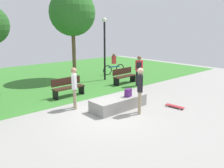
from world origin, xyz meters
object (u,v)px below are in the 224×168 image
(skateboard_by_ledge, at_px, (175,106))
(park_bench_center_lawn, at_px, (124,76))
(skater_performing_trick, at_px, (140,87))
(pedestrian_with_backpack, at_px, (139,68))
(tree_tall_oak, at_px, (72,13))
(lamp_post, at_px, (105,42))
(skater_watching, at_px, (74,85))
(backpack_on_ledge, at_px, (128,93))
(concrete_ledge, at_px, (119,103))
(park_bench_far_right, at_px, (68,87))
(cyclist_on_bicycle, at_px, (114,65))

(skateboard_by_ledge, bearing_deg, park_bench_center_lawn, 72.18)
(skater_performing_trick, height_order, skateboard_by_ledge, skater_performing_trick)
(pedestrian_with_backpack, bearing_deg, tree_tall_oak, 112.11)
(lamp_post, bearing_deg, skater_watching, -142.42)
(backpack_on_ledge, relative_size, tree_tall_oak, 0.06)
(skateboard_by_ledge, bearing_deg, backpack_on_ledge, 138.56)
(concrete_ledge, relative_size, backpack_on_ledge, 7.55)
(park_bench_far_right, height_order, pedestrian_with_backpack, pedestrian_with_backpack)
(park_bench_far_right, xyz_separation_m, cyclist_on_bicycle, (5.47, 2.76, 0.15))
(skateboard_by_ledge, distance_m, lamp_post, 6.62)
(park_bench_center_lawn, xyz_separation_m, lamp_post, (-0.23, 1.53, 1.90))
(concrete_ledge, xyz_separation_m, pedestrian_with_backpack, (3.50, 2.07, 0.80))
(park_bench_far_right, bearing_deg, tree_tall_oak, 53.16)
(tree_tall_oak, bearing_deg, backpack_on_ledge, -102.87)
(cyclist_on_bicycle, bearing_deg, park_bench_center_lawn, -120.23)
(concrete_ledge, xyz_separation_m, skateboard_by_ledge, (1.82, -1.48, -0.18))
(concrete_ledge, distance_m, skater_performing_trick, 1.25)
(concrete_ledge, distance_m, backpack_on_ledge, 0.57)
(park_bench_center_lawn, distance_m, park_bench_far_right, 3.94)
(park_bench_far_right, bearing_deg, concrete_ledge, -77.38)
(tree_tall_oak, xyz_separation_m, pedestrian_with_backpack, (1.69, -4.15, -3.13))
(pedestrian_with_backpack, bearing_deg, skater_watching, -169.86)
(park_bench_far_right, distance_m, cyclist_on_bicycle, 6.13)
(skater_performing_trick, bearing_deg, tree_tall_oak, 77.60)
(skater_watching, relative_size, cyclist_on_bicycle, 0.94)
(park_bench_far_right, height_order, cyclist_on_bicycle, cyclist_on_bicycle)
(concrete_ledge, relative_size, skateboard_by_ledge, 2.96)
(backpack_on_ledge, distance_m, skater_watching, 2.23)
(park_bench_far_right, height_order, lamp_post, lamp_post)
(skater_watching, bearing_deg, concrete_ledge, -41.69)
(tree_tall_oak, relative_size, pedestrian_with_backpack, 3.24)
(skateboard_by_ledge, height_order, cyclist_on_bicycle, cyclist_on_bicycle)
(park_bench_far_right, distance_m, tree_tall_oak, 5.54)
(pedestrian_with_backpack, xyz_separation_m, cyclist_on_bicycle, (1.31, 3.61, -0.41))
(park_bench_far_right, xyz_separation_m, tree_tall_oak, (2.47, 3.30, 3.70))
(concrete_ledge, distance_m, park_bench_far_right, 3.00)
(skateboard_by_ledge, relative_size, pedestrian_with_backpack, 0.47)
(skater_performing_trick, xyz_separation_m, pedestrian_with_backpack, (3.26, 2.99, -0.01))
(park_bench_center_lawn, xyz_separation_m, pedestrian_with_backpack, (0.22, -0.99, 0.57))
(lamp_post, bearing_deg, skater_performing_trick, -117.00)
(park_bench_center_lawn, xyz_separation_m, cyclist_on_bicycle, (1.53, 2.62, 0.15))
(backpack_on_ledge, height_order, skater_watching, skater_watching)
(park_bench_center_lawn, distance_m, cyclist_on_bicycle, 3.04)
(skateboard_by_ledge, relative_size, park_bench_center_lawn, 0.50)
(park_bench_far_right, relative_size, tree_tall_oak, 0.29)
(skater_watching, relative_size, park_bench_far_right, 1.06)
(park_bench_center_lawn, height_order, cyclist_on_bicycle, cyclist_on_bicycle)
(skater_performing_trick, distance_m, park_bench_center_lawn, 5.04)
(lamp_post, bearing_deg, cyclist_on_bicycle, 31.79)
(concrete_ledge, relative_size, skater_watching, 1.41)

